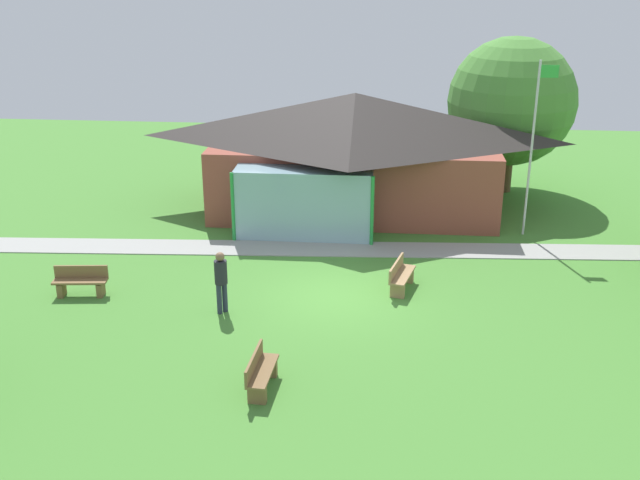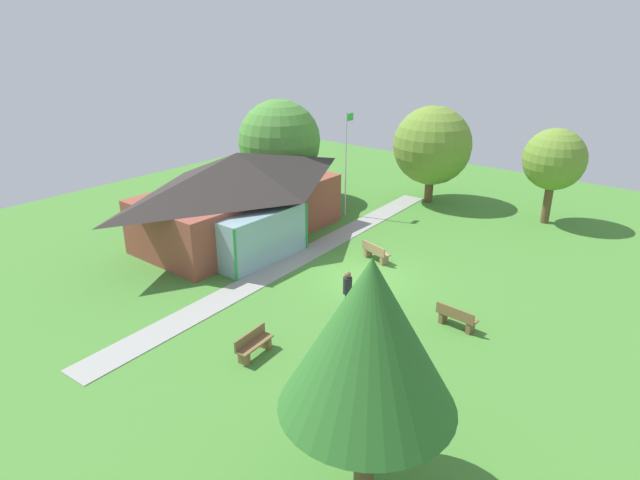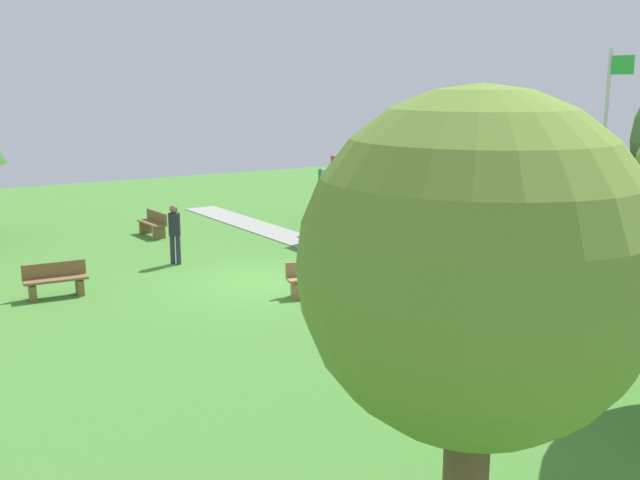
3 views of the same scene
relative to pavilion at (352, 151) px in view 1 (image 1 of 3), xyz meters
The scene contains 9 objects.
ground_plane 7.95m from the pavilion, 90.63° to the right, with size 44.00×44.00×0.00m, color #478433.
pavilion is the anchor object (origin of this frame).
footpath 4.66m from the pavilion, 91.19° to the right, with size 23.23×1.30×0.03m, color #999993.
flagpole 6.46m from the pavilion, 19.17° to the right, with size 0.64×0.08×5.87m.
bench_front_center 12.77m from the pavilion, 96.26° to the right, with size 0.54×1.53×0.84m.
bench_mid_left 11.06m from the pavilion, 131.39° to the right, with size 1.54×0.60×0.84m.
bench_rear_near_path 7.44m from the pavilion, 75.85° to the right, with size 0.80×1.56×0.84m.
visitor_strolling_lawn 9.48m from the pavilion, 108.72° to the right, with size 0.34×0.34×1.74m.
tree_behind_pavilion_right 6.81m from the pavilion, 25.76° to the left, with size 4.95×4.95×6.09m.
Camera 1 is at (1.32, -19.27, 9.15)m, focal length 42.46 mm.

